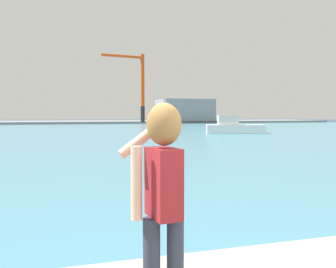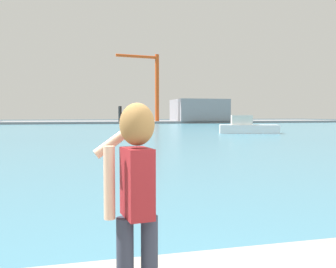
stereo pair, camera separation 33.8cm
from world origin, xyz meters
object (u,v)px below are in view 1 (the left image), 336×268
at_px(warehouse_right, 184,110).
at_px(person_photographer, 162,187).
at_px(boat_moored, 234,127).
at_px(port_crane, 138,81).

bearing_deg(warehouse_right, person_photographer, -109.12).
height_order(boat_moored, port_crane, port_crane).
bearing_deg(person_photographer, boat_moored, -35.60).
xyz_separation_m(person_photographer, boat_moored, (18.56, 35.41, -0.91)).
bearing_deg(port_crane, warehouse_right, 8.24).
relative_size(person_photographer, boat_moored, 0.24).
distance_m(person_photographer, port_crane, 87.03).
bearing_deg(boat_moored, port_crane, 110.99).
distance_m(person_photographer, warehouse_right, 91.80).
distance_m(boat_moored, port_crane, 50.44).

